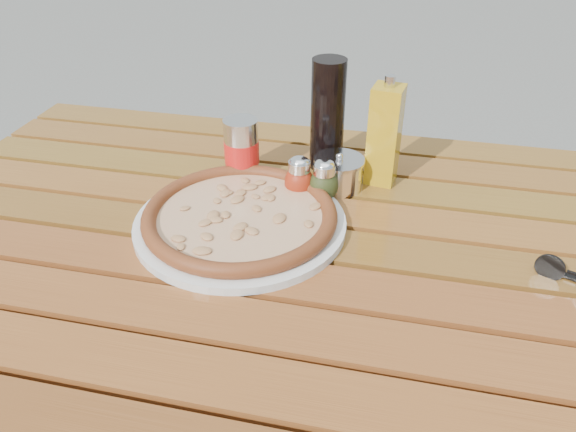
% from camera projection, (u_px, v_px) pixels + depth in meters
% --- Properties ---
extents(table, '(1.40, 0.90, 0.75)m').
position_uv_depth(table, '(285.00, 273.00, 0.97)').
color(table, '#3A210D').
rests_on(table, ground).
extents(plate, '(0.43, 0.43, 0.01)m').
position_uv_depth(plate, '(240.00, 223.00, 0.96)').
color(plate, silver).
rests_on(plate, table).
extents(pizza, '(0.44, 0.44, 0.03)m').
position_uv_depth(pizza, '(240.00, 215.00, 0.95)').
color(pizza, beige).
rests_on(pizza, plate).
extents(pepper_shaker, '(0.07, 0.07, 0.08)m').
position_uv_depth(pepper_shaker, '(299.00, 178.00, 1.02)').
color(pepper_shaker, '#A92C13').
rests_on(pepper_shaker, table).
extents(oregano_shaker, '(0.05, 0.05, 0.08)m').
position_uv_depth(oregano_shaker, '(324.00, 181.00, 1.01)').
color(oregano_shaker, '#353D18').
rests_on(oregano_shaker, table).
extents(dark_bottle, '(0.07, 0.07, 0.22)m').
position_uv_depth(dark_bottle, '(328.00, 115.00, 1.08)').
color(dark_bottle, black).
rests_on(dark_bottle, table).
extents(soda_can, '(0.09, 0.09, 0.12)m').
position_uv_depth(soda_can, '(242.00, 150.00, 1.07)').
color(soda_can, silver).
rests_on(soda_can, table).
extents(olive_oil_cruet, '(0.06, 0.06, 0.21)m').
position_uv_depth(olive_oil_cruet, '(384.00, 135.00, 1.04)').
color(olive_oil_cruet, '#B88C13').
rests_on(olive_oil_cruet, table).
extents(parmesan_tin, '(0.11, 0.11, 0.07)m').
position_uv_depth(parmesan_tin, '(339.00, 172.00, 1.06)').
color(parmesan_tin, white).
rests_on(parmesan_tin, table).
extents(sunglasses, '(0.11, 0.06, 0.04)m').
position_uv_depth(sunglasses, '(573.00, 276.00, 0.82)').
color(sunglasses, black).
rests_on(sunglasses, table).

